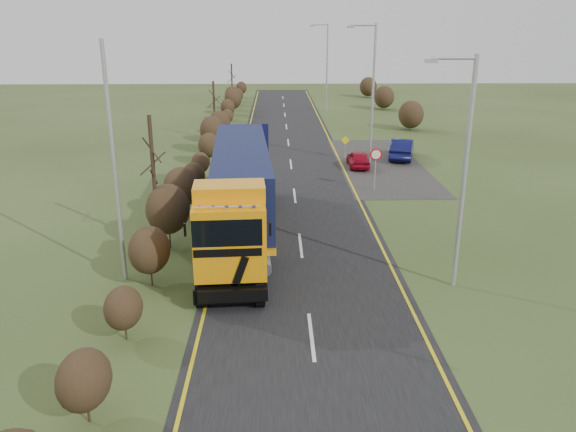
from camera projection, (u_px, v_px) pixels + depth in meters
The scene contains 14 objects.
ground at pixel (305, 284), 22.13m from camera, with size 160.00×160.00×0.00m, color #32401B.
road at pixel (296, 206), 31.59m from camera, with size 8.00×120.00×0.02m, color black.
layby at pixel (379, 164), 41.19m from camera, with size 6.00×18.00×0.02m, color #292624.
lane_markings at pixel (296, 207), 31.29m from camera, with size 7.52×116.00×0.01m.
hedgerow at pixel (182, 190), 28.94m from camera, with size 2.24×102.04×6.05m.
lorry at pixel (240, 188), 26.22m from camera, with size 3.35×15.56×4.30m.
car_red_hatchback at pixel (358, 159), 40.11m from camera, with size 1.41×3.49×1.19m, color maroon.
car_blue_sedan at pixel (402, 149), 42.61m from camera, with size 1.61×4.63×1.52m, color #0B0E3F.
streetlight_near at pixel (463, 166), 20.45m from camera, with size 1.86×0.18×8.74m.
streetlight_mid at pixel (371, 88), 39.53m from camera, with size 2.08×0.20×9.83m.
streetlight_far at pixel (326, 64), 64.41m from camera, with size 2.10×0.20×9.89m.
left_pole at pixel (114, 167), 21.09m from camera, with size 0.16×0.16×9.23m, color #A3A6A8.
speed_sign at pixel (376, 161), 33.93m from camera, with size 0.73×0.10×2.65m.
warning_board at pixel (345, 145), 42.76m from camera, with size 0.65×0.11×1.70m.
Camera 1 is at (-1.14, -20.06, 9.66)m, focal length 35.00 mm.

